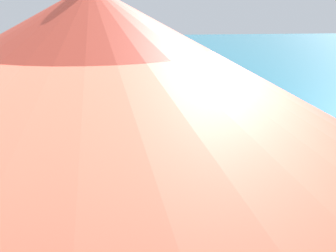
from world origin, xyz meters
TOP-DOWN VIEW (x-y plane):
  - umbrella_nearest at (0.24, -0.01)m, footprint 2.42×2.42m
  - umbrella_second at (0.24, 3.25)m, footprint 1.83×1.83m
  - lounger_second_shoreside at (1.22, 4.31)m, footprint 1.40×0.63m
  - lounger_second_inland at (0.67, 2.28)m, footprint 1.48×0.87m
  - umbrella_farthest at (-0.03, 7.04)m, footprint 1.95×1.95m
  - lounger_farthest_shoreside at (0.43, 8.33)m, footprint 1.27×0.71m
  - beach_ball at (2.78, 7.28)m, footprint 0.27×0.27m

SIDE VIEW (x-z plane):
  - beach_ball at x=2.78m, z-range 0.00..0.27m
  - lounger_second_inland at x=0.67m, z-range 0.00..0.62m
  - lounger_second_shoreside at x=1.22m, z-range 0.01..0.61m
  - lounger_farthest_shoreside at x=0.43m, z-range 0.03..0.65m
  - umbrella_farthest at x=-0.03m, z-range 0.98..3.58m
  - umbrella_nearest at x=0.24m, z-range 1.02..3.82m
  - umbrella_second at x=0.24m, z-range 1.13..3.97m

